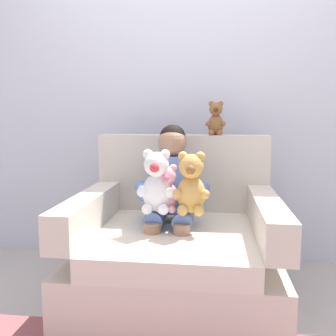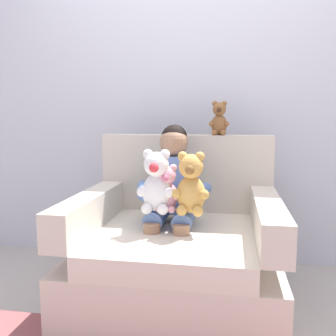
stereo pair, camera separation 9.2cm
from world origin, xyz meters
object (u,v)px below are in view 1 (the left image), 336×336
(plush_pink, at_px, (167,189))
(plush_brown_on_backrest, at_px, (216,119))
(plush_white, at_px, (156,183))
(seated_child, at_px, (171,188))
(plush_honey, at_px, (191,185))
(armchair, at_px, (177,252))

(plush_pink, height_order, plush_brown_on_backrest, plush_brown_on_backrest)
(plush_white, bearing_deg, plush_brown_on_backrest, 41.62)
(seated_child, distance_m, plush_honey, 0.22)
(seated_child, relative_size, plush_honey, 2.45)
(plush_white, relative_size, plush_pink, 1.31)
(armchair, bearing_deg, seated_child, 128.39)
(seated_child, xyz_separation_m, plush_pink, (-0.01, -0.14, 0.02))
(seated_child, height_order, plush_honey, seated_child)
(seated_child, xyz_separation_m, plush_white, (-0.06, -0.16, 0.06))
(plush_white, xyz_separation_m, plush_pink, (0.05, 0.02, -0.04))
(plush_white, distance_m, plush_honey, 0.19)
(seated_child, xyz_separation_m, plush_brown_on_backrest, (0.25, 0.35, 0.40))
(armchair, bearing_deg, plush_honey, -53.37)
(armchair, distance_m, plush_white, 0.45)
(seated_child, bearing_deg, plush_honey, -54.42)
(plush_white, distance_m, plush_brown_on_backrest, 0.69)
(plush_white, height_order, plush_brown_on_backrest, plush_brown_on_backrest)
(armchair, relative_size, plush_pink, 4.28)
(armchair, height_order, plush_pink, armchair)
(plush_brown_on_backrest, bearing_deg, plush_pink, -125.98)
(plush_white, height_order, plush_honey, plush_white)
(plush_white, relative_size, plush_brown_on_backrest, 1.55)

